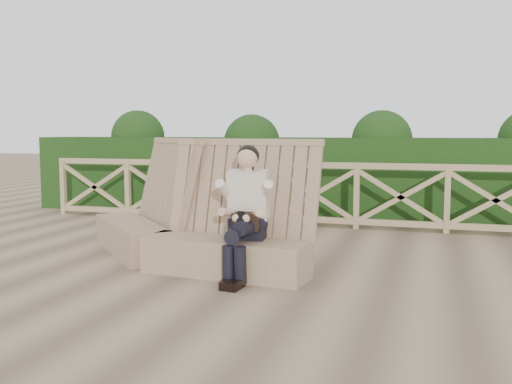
% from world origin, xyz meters
% --- Properties ---
extents(ground, '(60.00, 60.00, 0.00)m').
position_xyz_m(ground, '(0.00, 0.00, 0.00)').
color(ground, brown).
rests_on(ground, ground).
extents(bench, '(3.44, 2.13, 1.55)m').
position_xyz_m(bench, '(-1.04, 0.37, 0.39)').
color(bench, '#7F5F48').
rests_on(bench, ground).
extents(woman, '(0.47, 0.95, 1.47)m').
position_xyz_m(woman, '(-0.02, -0.08, 0.76)').
color(woman, black).
rests_on(woman, ground).
extents(guardrail, '(10.10, 0.09, 1.10)m').
position_xyz_m(guardrail, '(0.00, 3.50, 0.55)').
color(guardrail, '#927D55').
rests_on(guardrail, ground).
extents(hedge, '(12.00, 1.20, 1.50)m').
position_xyz_m(hedge, '(0.00, 4.70, 0.75)').
color(hedge, black).
rests_on(hedge, ground).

